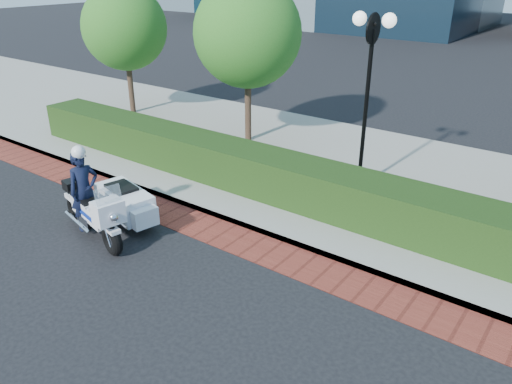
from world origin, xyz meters
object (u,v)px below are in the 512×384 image
Objects in this scene: tree_a at (124,28)px; police_motorcycle at (104,202)px; tree_b at (248,33)px; lamppost at (369,76)px.

police_motorcycle is at bearing -44.47° from tree_a.
police_motorcycle is (0.96, -6.34, -2.74)m from tree_b.
police_motorcycle is (-3.54, -5.04, -2.27)m from lamppost.
lamppost is at bearing -7.41° from tree_a.
police_motorcycle is at bearing -125.10° from lamppost.
tree_a reaches higher than police_motorcycle.
tree_b is 1.99× the size of police_motorcycle.
tree_b is (5.50, 0.00, 0.21)m from tree_a.
tree_b is (-4.50, 1.30, 0.48)m from lamppost.
lamppost is 0.86× the size of tree_b.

